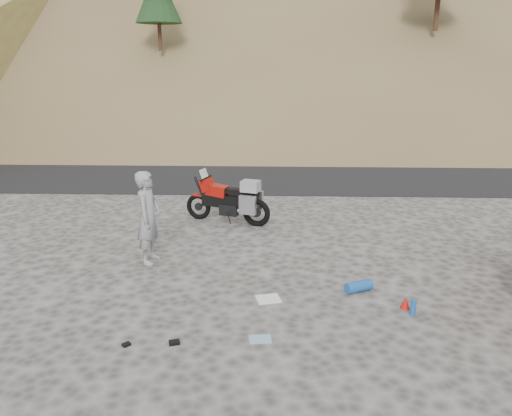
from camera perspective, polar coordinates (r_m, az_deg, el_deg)
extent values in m
plane|color=#3D3A38|center=(9.36, -3.93, -7.40)|extent=(140.00, 140.00, 0.00)
cube|color=black|center=(17.93, -1.03, 4.32)|extent=(120.00, 7.00, 0.05)
cylinder|color=#382114|center=(23.07, -10.95, 18.98)|extent=(0.17, 0.17, 1.40)
cylinder|color=#382114|center=(24.64, 19.99, 20.61)|extent=(0.22, 0.22, 1.82)
torus|color=black|center=(12.38, -6.58, 0.16)|extent=(0.65, 0.31, 0.65)
cylinder|color=black|center=(12.38, -6.58, 0.16)|extent=(0.20, 0.12, 0.20)
torus|color=black|center=(11.80, 0.05, -0.54)|extent=(0.70, 0.34, 0.69)
cylinder|color=black|center=(11.80, 0.05, -0.54)|extent=(0.23, 0.14, 0.22)
cylinder|color=black|center=(12.25, -6.31, 1.76)|extent=(0.37, 0.17, 0.80)
cylinder|color=black|center=(12.10, -5.78, 3.41)|extent=(0.23, 0.59, 0.04)
cube|color=black|center=(12.02, -3.47, 0.81)|extent=(1.19, 0.59, 0.29)
cube|color=black|center=(12.04, -3.02, -0.13)|extent=(0.51, 0.42, 0.27)
cube|color=#970E08|center=(12.05, -4.48, 2.04)|extent=(0.58, 0.44, 0.30)
cube|color=#970E08|center=(12.13, -5.63, 2.68)|extent=(0.38, 0.41, 0.35)
cube|color=silver|center=(12.10, -5.96, 3.87)|extent=(0.20, 0.32, 0.25)
cube|color=black|center=(11.86, -2.40, 1.94)|extent=(0.58, 0.37, 0.12)
cube|color=black|center=(11.74, -0.71, 1.60)|extent=(0.38, 0.27, 0.10)
cube|color=silver|center=(11.55, -0.97, 0.34)|extent=(0.41, 0.23, 0.44)
cube|color=silver|center=(12.01, -0.11, 0.97)|extent=(0.41, 0.23, 0.44)
cube|color=gray|center=(11.68, -0.63, 2.52)|extent=(0.49, 0.44, 0.26)
cube|color=#970E08|center=(12.30, -6.63, 1.48)|extent=(0.32, 0.20, 0.04)
cylinder|color=black|center=(11.91, -3.12, -1.15)|extent=(0.09, 0.20, 0.36)
cylinder|color=silver|center=(11.73, -1.08, -0.31)|extent=(0.45, 0.22, 0.13)
imported|color=gray|center=(10.05, -11.86, -5.99)|extent=(0.51, 0.71, 1.81)
cube|color=white|center=(8.37, 1.42, -10.34)|extent=(0.46, 0.43, 0.01)
cylinder|color=#1A529E|center=(8.76, 11.66, -8.76)|extent=(0.51, 0.38, 0.19)
cylinder|color=#1A529E|center=(8.21, 17.52, -10.82)|extent=(0.10, 0.10, 0.25)
cone|color=red|center=(8.39, 16.70, -10.31)|extent=(0.19, 0.19, 0.19)
cube|color=black|center=(7.27, -9.32, -14.93)|extent=(0.17, 0.14, 0.04)
cube|color=black|center=(7.36, -14.61, -14.86)|extent=(0.13, 0.13, 0.04)
cube|color=#80A6C6|center=(7.28, 0.47, -14.75)|extent=(0.34, 0.27, 0.01)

